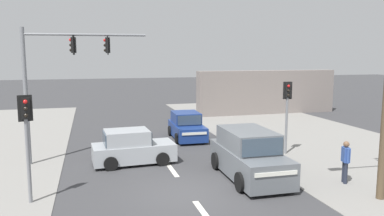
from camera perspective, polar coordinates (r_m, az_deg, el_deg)
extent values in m
plane|color=#3A3A3D|center=(13.50, -0.47, -12.80)|extent=(140.00, 140.00, 0.00)
cube|color=silver|center=(11.72, 2.15, -16.11)|extent=(0.20, 2.40, 0.01)
cube|color=silver|center=(16.26, -3.23, -9.16)|extent=(0.20, 2.40, 0.01)
cube|color=silver|center=(21.01, -6.12, -5.26)|extent=(0.20, 2.40, 0.01)
cube|color=gray|center=(19.35, 24.75, -7.08)|extent=(10.00, 44.00, 0.02)
cylinder|color=slate|center=(17.74, -23.98, 1.49)|extent=(0.18, 0.18, 6.00)
cylinder|color=slate|center=(17.25, -15.92, 10.69)|extent=(5.19, 0.55, 0.11)
cube|color=black|center=(17.29, -17.60, 9.12)|extent=(0.22, 0.28, 0.68)
cube|color=black|center=(17.29, -17.60, 9.12)|extent=(0.08, 0.44, 0.84)
sphere|color=red|center=(17.31, -18.03, 9.83)|extent=(0.13, 0.13, 0.13)
sphere|color=black|center=(17.30, -18.00, 9.11)|extent=(0.13, 0.13, 0.13)
sphere|color=black|center=(17.30, -17.97, 8.38)|extent=(0.13, 0.13, 0.13)
cube|color=black|center=(17.17, -12.71, 9.31)|extent=(0.22, 0.28, 0.68)
cube|color=black|center=(17.17, -12.71, 9.31)|extent=(0.08, 0.44, 0.84)
sphere|color=red|center=(17.19, -13.14, 10.03)|extent=(0.13, 0.13, 0.13)
sphere|color=black|center=(17.18, -13.12, 9.30)|extent=(0.13, 0.13, 0.13)
sphere|color=black|center=(17.17, -13.10, 8.56)|extent=(0.13, 0.13, 0.13)
cylinder|color=slate|center=(18.80, 14.18, -2.67)|extent=(0.12, 0.12, 2.80)
cube|color=black|center=(18.57, 14.36, 2.62)|extent=(0.29, 0.24, 0.68)
cube|color=black|center=(18.57, 14.36, 2.62)|extent=(0.44, 0.10, 0.84)
sphere|color=red|center=(18.44, 14.52, 3.26)|extent=(0.13, 0.13, 0.13)
sphere|color=black|center=(18.45, 14.49, 2.58)|extent=(0.13, 0.13, 0.13)
sphere|color=black|center=(18.47, 14.47, 1.90)|extent=(0.13, 0.13, 0.13)
cylinder|color=slate|center=(13.28, -23.67, -7.48)|extent=(0.12, 0.12, 2.80)
cube|color=black|center=(12.95, -24.09, -0.03)|extent=(0.31, 0.27, 0.68)
cube|color=black|center=(12.95, -24.09, -0.03)|extent=(0.43, 0.16, 0.84)
sphere|color=red|center=(12.81, -24.07, 0.88)|extent=(0.13, 0.13, 0.13)
sphere|color=black|center=(12.83, -24.02, -0.09)|extent=(0.13, 0.13, 0.13)
sphere|color=black|center=(12.86, -23.96, -1.06)|extent=(0.13, 0.13, 0.13)
cube|color=gray|center=(31.74, 11.37, 2.38)|extent=(12.00, 1.00, 3.60)
cube|color=#A3A8AD|center=(17.07, -8.84, -6.65)|extent=(3.68, 1.80, 0.76)
cube|color=#A3A8AD|center=(16.86, -9.89, -4.41)|extent=(1.98, 1.58, 0.64)
cube|color=#384756|center=(17.03, -6.66, -4.23)|extent=(0.14, 1.36, 0.54)
cube|color=#384756|center=(16.75, -13.18, -4.59)|extent=(0.13, 1.33, 0.51)
cube|color=white|center=(17.41, -2.91, -5.70)|extent=(0.12, 1.36, 0.14)
cylinder|color=black|center=(18.09, -5.75, -6.45)|extent=(0.61, 0.21, 0.60)
cylinder|color=black|center=(16.59, -4.51, -7.76)|extent=(0.61, 0.21, 0.60)
cylinder|color=black|center=(17.75, -12.84, -6.89)|extent=(0.61, 0.21, 0.60)
cylinder|color=black|center=(16.21, -12.26, -8.29)|extent=(0.61, 0.21, 0.60)
cube|color=navy|center=(21.74, -0.77, -3.40)|extent=(1.72, 3.65, 0.76)
cube|color=navy|center=(21.90, -0.95, -1.46)|extent=(1.54, 1.95, 0.64)
cube|color=#384756|center=(20.96, -0.37, -1.88)|extent=(1.36, 0.11, 0.54)
cube|color=#384756|center=(22.83, -1.47, -1.07)|extent=(1.33, 0.11, 0.51)
cube|color=white|center=(19.97, 0.38, -3.92)|extent=(1.36, 0.09, 0.14)
cylinder|color=black|center=(20.91, 2.05, -4.45)|extent=(0.20, 0.61, 0.60)
cylinder|color=black|center=(20.55, -2.27, -4.67)|extent=(0.20, 0.61, 0.60)
cylinder|color=black|center=(23.02, 0.57, -3.29)|extent=(0.20, 0.61, 0.60)
cylinder|color=black|center=(22.70, -3.36, -3.47)|extent=(0.20, 0.61, 0.60)
cube|color=slate|center=(15.06, 8.72, -8.14)|extent=(1.91, 4.53, 1.00)
cube|color=slate|center=(15.02, 8.49, -4.71)|extent=(1.76, 2.73, 0.76)
cube|color=#384756|center=(13.80, 10.71, -5.89)|extent=(1.58, 0.09, 0.65)
cube|color=#384756|center=(16.26, 6.61, -3.71)|extent=(1.55, 0.09, 0.61)
cube|color=white|center=(13.03, 12.72, -9.77)|extent=(1.56, 0.07, 0.14)
cylinder|color=black|center=(14.33, 14.37, -10.29)|extent=(0.23, 0.72, 0.72)
cylinder|color=black|center=(13.57, 7.41, -11.14)|extent=(0.23, 0.72, 0.72)
cylinder|color=black|center=(16.72, 9.74, -7.52)|extent=(0.23, 0.72, 0.72)
cylinder|color=black|center=(16.07, 3.68, -8.05)|extent=(0.23, 0.72, 0.72)
cylinder|color=#232838|center=(15.49, 22.13, -9.02)|extent=(0.14, 0.14, 0.84)
cylinder|color=#232838|center=(15.32, 22.36, -9.21)|extent=(0.14, 0.14, 0.84)
cube|color=#33519E|center=(15.22, 22.38, -6.59)|extent=(0.32, 0.41, 0.56)
sphere|color=brown|center=(15.13, 22.46, -5.12)|extent=(0.22, 0.22, 0.22)
cylinder|color=#33519E|center=(15.44, 22.08, -6.38)|extent=(0.09, 0.09, 0.54)
cylinder|color=#33519E|center=(15.01, 22.69, -6.81)|extent=(0.09, 0.09, 0.54)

